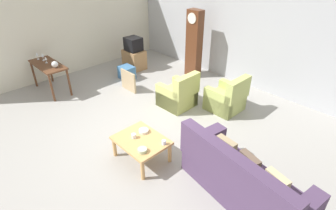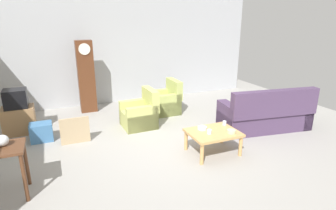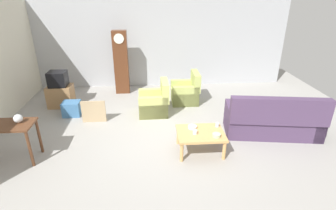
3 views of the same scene
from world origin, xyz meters
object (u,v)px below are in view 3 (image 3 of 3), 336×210
at_px(tv_stand_cabinet, 61,96).
at_px(coffee_table_wood, 200,135).
at_px(tv_crt, 58,79).
at_px(storage_box_blue, 72,109).
at_px(armchair_olive_far, 186,93).
at_px(grandfather_clock, 121,63).
at_px(cup_blue_rimmed, 217,125).
at_px(bowl_white_stacked, 192,127).
at_px(cup_white_porcelain, 195,132).
at_px(bowl_shallow_green, 216,135).
at_px(framed_picture_leaning, 94,112).
at_px(glass_dome_cloche, 18,119).
at_px(armchair_olive_near, 155,103).
at_px(couch_floral, 273,121).

bearing_deg(tv_stand_cabinet, coffee_table_wood, -35.99).
distance_m(tv_crt, storage_box_blue, 1.02).
relative_size(armchair_olive_far, storage_box_blue, 2.02).
distance_m(coffee_table_wood, grandfather_clock, 4.10).
relative_size(grandfather_clock, tv_stand_cabinet, 2.92).
bearing_deg(cup_blue_rimmed, bowl_white_stacked, -177.27).
xyz_separation_m(cup_white_porcelain, bowl_shallow_green, (0.41, -0.13, -0.01)).
height_order(tv_stand_cabinet, tv_crt, tv_crt).
bearing_deg(framed_picture_leaning, tv_crt, 136.16).
relative_size(armchair_olive_far, glass_dome_cloche, 5.52).
relative_size(armchair_olive_near, grandfather_clock, 0.46).
xyz_separation_m(tv_stand_cabinet, bowl_shallow_green, (3.86, -2.80, 0.18)).
bearing_deg(grandfather_clock, bowl_white_stacked, -62.77).
xyz_separation_m(armchair_olive_far, glass_dome_cloche, (-3.59, -2.59, 0.58)).
distance_m(framed_picture_leaning, bowl_shallow_green, 3.23).
relative_size(couch_floral, framed_picture_leaning, 3.67).
bearing_deg(tv_stand_cabinet, cup_blue_rimmed, -31.07).
height_order(armchair_olive_far, cup_white_porcelain, armchair_olive_far).
bearing_deg(coffee_table_wood, cup_white_porcelain, -153.98).
xyz_separation_m(couch_floral, glass_dome_cloche, (-5.31, -0.53, 0.53)).
height_order(couch_floral, cup_blue_rimmed, couch_floral).
xyz_separation_m(coffee_table_wood, framed_picture_leaning, (-2.45, 1.51, -0.10)).
bearing_deg(tv_stand_cabinet, grandfather_clock, 30.35).
bearing_deg(tv_stand_cabinet, armchair_olive_far, 0.20).
relative_size(cup_white_porcelain, cup_blue_rimmed, 1.01).
bearing_deg(couch_floral, glass_dome_cloche, -174.31).
distance_m(armchair_olive_far, bowl_shallow_green, 2.82).
bearing_deg(cup_blue_rimmed, tv_stand_cabinet, 148.93).
distance_m(framed_picture_leaning, glass_dome_cloche, 1.93).
distance_m(framed_picture_leaning, storage_box_blue, 0.79).
distance_m(armchair_olive_near, tv_crt, 2.83).
xyz_separation_m(framed_picture_leaning, bowl_shallow_green, (2.73, -1.71, 0.20)).
xyz_separation_m(tv_stand_cabinet, bowl_white_stacked, (3.44, -2.42, 0.17)).
relative_size(framed_picture_leaning, glass_dome_cloche, 3.60).
height_order(couch_floral, coffee_table_wood, couch_floral).
relative_size(tv_crt, framed_picture_leaning, 0.80).
bearing_deg(cup_white_porcelain, cup_blue_rimmed, 27.33).
height_order(glass_dome_cloche, bowl_shallow_green, glass_dome_cloche).
distance_m(armchair_olive_near, cup_blue_rimmed, 2.13).
relative_size(couch_floral, bowl_shallow_green, 13.21).
bearing_deg(coffee_table_wood, armchair_olive_near, 115.06).
bearing_deg(coffee_table_wood, armchair_olive_far, 88.66).
bearing_deg(cup_white_porcelain, bowl_shallow_green, -17.96).
distance_m(tv_stand_cabinet, cup_blue_rimmed, 4.64).
distance_m(armchair_olive_far, cup_blue_rimmed, 2.44).
bearing_deg(framed_picture_leaning, storage_box_blue, 147.49).
bearing_deg(tv_crt, cup_white_porcelain, -37.67).
bearing_deg(tv_stand_cabinet, bowl_shallow_green, -35.93).
xyz_separation_m(armchair_olive_near, grandfather_clock, (-1.01, 1.69, 0.69)).
bearing_deg(coffee_table_wood, cup_blue_rimmed, 27.76).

